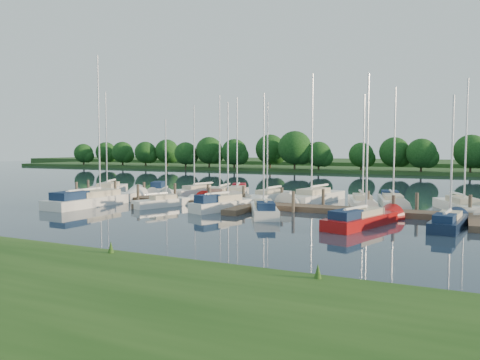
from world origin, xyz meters
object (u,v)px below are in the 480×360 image
at_px(sailboat_n_0, 108,191).
at_px(motorboat, 158,190).
at_px(sailboat_n_5, 269,198).
at_px(sailboat_s_2, 224,206).
at_px(dock, 253,206).

xyz_separation_m(sailboat_n_0, motorboat, (4.32, 2.82, 0.05)).
relative_size(sailboat_n_5, sailboat_s_2, 1.06).
bearing_deg(motorboat, sailboat_s_2, 120.46).
height_order(motorboat, sailboat_n_5, sailboat_n_5).
bearing_deg(dock, sailboat_n_0, 166.36).
distance_m(dock, sailboat_n_0, 19.22).
distance_m(motorboat, sailboat_n_5, 13.51).
distance_m(dock, sailboat_s_2, 2.44).
bearing_deg(sailboat_s_2, dock, 67.85).
bearing_deg(dock, motorboat, 152.89).
xyz_separation_m(motorboat, sailboat_s_2, (12.74, -9.16, 0.02)).
height_order(sailboat_n_0, sailboat_n_5, sailboat_n_0).
xyz_separation_m(dock, sailboat_s_2, (-1.62, -1.82, 0.14)).
xyz_separation_m(dock, sailboat_n_0, (-18.68, 4.53, 0.08)).
relative_size(sailboat_n_0, sailboat_s_2, 1.25).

